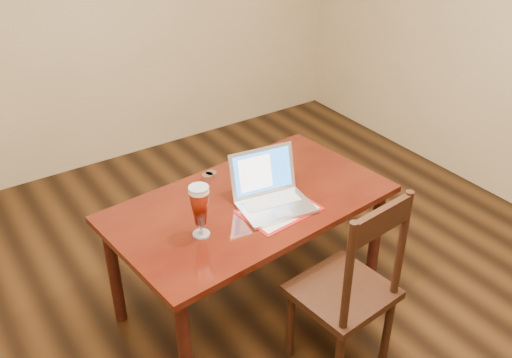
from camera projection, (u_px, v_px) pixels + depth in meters
ground at (281, 355)px, 2.97m from camera, size 5.00×5.00×0.00m
room_shell at (293, 16)px, 2.05m from camera, size 4.51×5.01×2.71m
dining_table at (249, 213)px, 3.00m from camera, size 1.53×0.96×0.95m
dining_chair at (349, 290)px, 2.69m from camera, size 0.47×0.45×1.02m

